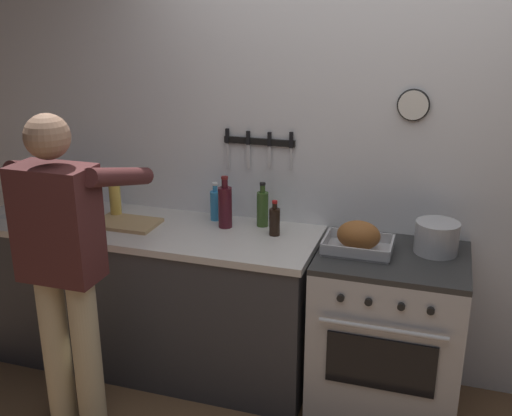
# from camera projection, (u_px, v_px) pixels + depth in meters

# --- Properties ---
(wall_back) EXTENTS (6.00, 0.13, 2.60)m
(wall_back) POSITION_uv_depth(u_px,v_px,m) (365.00, 159.00, 3.36)
(wall_back) COLOR silver
(wall_back) RESTS_ON ground
(counter_block) EXTENTS (2.03, 0.65, 0.90)m
(counter_block) POSITION_uv_depth(u_px,v_px,m) (146.00, 294.00, 3.66)
(counter_block) COLOR #38383D
(counter_block) RESTS_ON ground
(stove) EXTENTS (0.76, 0.67, 0.90)m
(stove) POSITION_uv_depth(u_px,v_px,m) (387.00, 332.00, 3.25)
(stove) COLOR #BCBCC1
(stove) RESTS_ON ground
(person_cook) EXTENTS (0.51, 0.63, 1.66)m
(person_cook) POSITION_uv_depth(u_px,v_px,m) (64.00, 258.00, 2.94)
(person_cook) COLOR #C6B793
(person_cook) RESTS_ON ground
(roasting_pan) EXTENTS (0.35, 0.26, 0.16)m
(roasting_pan) POSITION_uv_depth(u_px,v_px,m) (358.00, 238.00, 3.13)
(roasting_pan) COLOR #B7B7BC
(roasting_pan) RESTS_ON stove
(stock_pot) EXTENTS (0.22, 0.22, 0.16)m
(stock_pot) POSITION_uv_depth(u_px,v_px,m) (437.00, 237.00, 3.11)
(stock_pot) COLOR #B7B7BC
(stock_pot) RESTS_ON stove
(cutting_board) EXTENTS (0.36, 0.24, 0.02)m
(cutting_board) POSITION_uv_depth(u_px,v_px,m) (127.00, 223.00, 3.52)
(cutting_board) COLOR tan
(cutting_board) RESTS_ON counter_block
(bottle_dish_soap) EXTENTS (0.06, 0.06, 0.23)m
(bottle_dish_soap) POSITION_uv_depth(u_px,v_px,m) (215.00, 205.00, 3.57)
(bottle_dish_soap) COLOR #338CCC
(bottle_dish_soap) RESTS_ON counter_block
(bottle_wine_red) EXTENTS (0.08, 0.08, 0.30)m
(bottle_wine_red) POSITION_uv_depth(u_px,v_px,m) (225.00, 206.00, 3.45)
(bottle_wine_red) COLOR #47141E
(bottle_wine_red) RESTS_ON counter_block
(bottle_cooking_oil) EXTENTS (0.07, 0.07, 0.26)m
(bottle_cooking_oil) POSITION_uv_depth(u_px,v_px,m) (115.00, 199.00, 3.62)
(bottle_cooking_oil) COLOR gold
(bottle_cooking_oil) RESTS_ON counter_block
(bottle_olive_oil) EXTENTS (0.07, 0.07, 0.26)m
(bottle_olive_oil) POSITION_uv_depth(u_px,v_px,m) (263.00, 208.00, 3.47)
(bottle_olive_oil) COLOR #385623
(bottle_olive_oil) RESTS_ON counter_block
(bottle_soy_sauce) EXTENTS (0.06, 0.06, 0.20)m
(bottle_soy_sauce) POSITION_uv_depth(u_px,v_px,m) (275.00, 221.00, 3.34)
(bottle_soy_sauce) COLOR black
(bottle_soy_sauce) RESTS_ON counter_block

